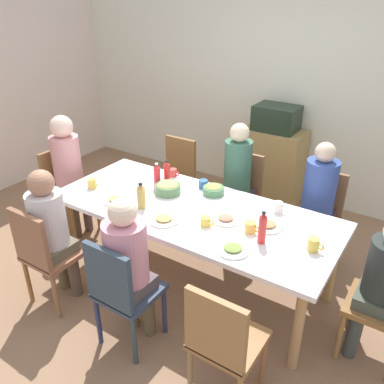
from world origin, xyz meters
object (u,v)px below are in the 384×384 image
at_px(person_1, 50,226).
at_px(person_2, 128,260).
at_px(cup_3, 204,184).
at_px(person_5, 318,198).
at_px(chair_6, 66,186).
at_px(chair_4, 240,192).
at_px(cup_2, 251,227).
at_px(bottle_2, 167,173).
at_px(dining_table, 192,215).
at_px(bowl_0, 168,188).
at_px(plate_4, 233,249).
at_px(cup_6, 92,183).
at_px(bottle_1, 262,228).
at_px(person_7, 383,280).
at_px(plate_0, 267,225).
at_px(chair_3, 223,340).
at_px(bowl_1, 213,189).
at_px(plate_1, 116,200).
at_px(bottle_3, 141,196).
at_px(cup_4, 314,245).
at_px(chair_2, 121,290).
at_px(chair_0, 176,174).
at_px(chair_5, 318,214).
at_px(side_cabinet, 272,166).
at_px(plate_3, 226,219).
at_px(chair_1, 45,252).
at_px(cup_1, 173,173).
at_px(microwave, 276,118).
at_px(person_4, 237,176).
at_px(plate_2, 164,219).
at_px(bottle_0, 157,176).
at_px(cup_0, 206,221).
at_px(cup_5, 279,207).

relative_size(person_1, person_2, 1.00).
distance_m(person_2, cup_3, 1.17).
xyz_separation_m(person_5, chair_6, (-2.37, -0.79, -0.21)).
xyz_separation_m(chair_4, cup_2, (0.56, -0.95, 0.27)).
relative_size(person_1, bottle_2, 5.11).
bearing_deg(dining_table, bottle_2, 149.15).
relative_size(person_1, bowl_0, 5.18).
distance_m(plate_4, cup_6, 1.53).
height_order(chair_6, bottle_1, bottle_1).
height_order(bowl_0, cup_3, bowl_0).
bearing_deg(person_7, cup_3, 166.81).
distance_m(plate_0, plate_4, 0.42).
distance_m(chair_3, bowl_1, 1.46).
distance_m(chair_6, plate_1, 1.03).
relative_size(bowl_0, bottle_3, 1.03).
bearing_deg(person_2, bottle_1, 43.49).
bearing_deg(cup_4, plate_0, 163.72).
bearing_deg(person_7, cup_4, -175.09).
height_order(bowl_0, bottle_3, bottle_3).
bearing_deg(chair_2, chair_0, 114.31).
relative_size(person_5, cup_4, 10.86).
relative_size(person_1, chair_3, 1.31).
bearing_deg(chair_6, chair_5, 20.40).
bearing_deg(side_cabinet, dining_table, -88.54).
distance_m(bowl_0, bottle_2, 0.20).
height_order(plate_3, plate_4, same).
distance_m(person_5, cup_2, 0.89).
xyz_separation_m(chair_1, cup_6, (-0.17, 0.70, 0.27)).
bearing_deg(chair_2, cup_1, 110.81).
height_order(bottle_1, bottle_2, bottle_1).
bearing_deg(bottle_1, microwave, 110.46).
relative_size(plate_4, cup_6, 2.05).
distance_m(person_4, bottle_3, 1.07).
bearing_deg(plate_2, person_1, -145.39).
xyz_separation_m(chair_2, cup_6, (-0.96, 0.70, 0.27)).
xyz_separation_m(person_4, bottle_3, (-0.35, -1.00, 0.11)).
bearing_deg(person_2, cup_4, 36.30).
relative_size(plate_0, bottle_0, 1.02).
distance_m(cup_0, bottle_3, 0.59).
bearing_deg(chair_0, bottle_0, -66.48).
distance_m(chair_2, bottle_0, 1.20).
distance_m(cup_3, microwave, 1.46).
bearing_deg(cup_0, cup_5, 52.37).
distance_m(chair_5, chair_6, 2.53).
height_order(dining_table, plate_0, plate_0).
xyz_separation_m(chair_6, cup_0, (1.81, -0.16, 0.26)).
relative_size(chair_4, bowl_1, 4.82).
relative_size(chair_4, plate_4, 3.96).
distance_m(person_7, side_cabinet, 2.38).
bearing_deg(chair_0, bottle_3, -68.01).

